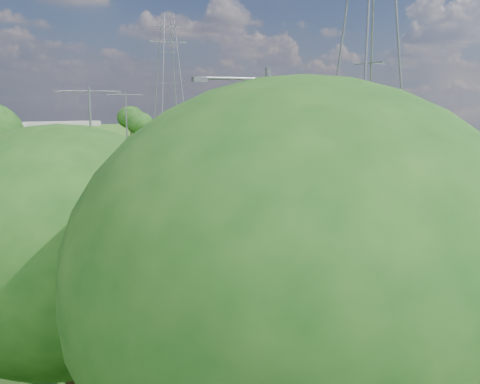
% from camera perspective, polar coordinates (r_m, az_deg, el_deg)
% --- Properties ---
extents(ground, '(260.00, 260.00, 0.00)m').
position_cam_1_polar(ground, '(67.83, -12.88, 2.10)').
color(ground, '#274D15').
rests_on(ground, ground).
extents(road, '(8.00, 150.00, 0.06)m').
position_cam_1_polar(road, '(73.62, -14.00, 2.67)').
color(road, black).
rests_on(road, ground).
extents(curb_left, '(0.50, 150.00, 0.22)m').
position_cam_1_polar(curb_left, '(72.82, -17.27, 2.51)').
color(curb_left, gray).
rests_on(curb_left, ground).
extents(curb_right, '(0.50, 150.00, 0.22)m').
position_cam_1_polar(curb_right, '(74.64, -10.82, 2.95)').
color(curb_right, gray).
rests_on(curb_right, ground).
extents(speed_limit_sign, '(0.55, 0.09, 2.40)m').
position_cam_1_polar(speed_limit_sign, '(48.72, -0.71, 1.28)').
color(speed_limit_sign, slate).
rests_on(speed_limit_sign, ground).
extents(overpass, '(30.00, 3.00, 3.20)m').
position_cam_1_polar(overpass, '(146.35, -20.51, 6.72)').
color(overpass, gray).
rests_on(overpass, ground).
extents(streetlight_near_left, '(5.90, 0.25, 10.00)m').
position_cam_1_polar(streetlight_near_left, '(20.16, 2.90, 1.49)').
color(streetlight_near_left, slate).
rests_on(streetlight_near_left, ground).
extents(streetlight_mid_left, '(5.90, 0.25, 10.00)m').
position_cam_1_polar(streetlight_mid_left, '(51.39, -15.62, 6.24)').
color(streetlight_mid_left, slate).
rests_on(streetlight_mid_left, ground).
extents(streetlight_far_right, '(5.90, 0.25, 10.00)m').
position_cam_1_polar(streetlight_far_right, '(86.21, -12.03, 7.71)').
color(streetlight_far_right, slate).
rests_on(streetlight_far_right, ground).
extents(power_tower_near, '(9.00, 6.40, 28.00)m').
position_cam_1_polar(power_tower_near, '(59.28, 13.63, 14.57)').
color(power_tower_near, slate).
rests_on(power_tower_near, ground).
extents(power_tower_far, '(9.00, 6.40, 28.00)m').
position_cam_1_polar(power_tower_far, '(127.52, -7.60, 12.09)').
color(power_tower_far, slate).
rests_on(power_tower_far, ground).
extents(tree_la, '(7.14, 7.14, 8.30)m').
position_cam_1_polar(tree_la, '(13.95, -18.23, -5.65)').
color(tree_la, black).
rests_on(tree_la, ground).
extents(tree_lf, '(7.98, 7.98, 9.28)m').
position_cam_1_polar(tree_lf, '(9.29, 6.42, -8.99)').
color(tree_lf, black).
rests_on(tree_lf, ground).
extents(tree_rb, '(6.72, 6.72, 7.82)m').
position_cam_1_polar(tree_rb, '(47.73, 15.40, 4.80)').
color(tree_rb, black).
rests_on(tree_rb, ground).
extents(tree_rc, '(5.88, 5.88, 6.84)m').
position_cam_1_polar(tree_rc, '(65.27, 1.66, 5.88)').
color(tree_rc, black).
rests_on(tree_rc, ground).
extents(tree_rd, '(7.14, 7.14, 8.30)m').
position_cam_1_polar(tree_rd, '(87.80, -4.66, 7.48)').
color(tree_rd, black).
rests_on(tree_rd, ground).
extents(tree_re, '(5.46, 5.46, 6.35)m').
position_cam_1_polar(tree_re, '(109.74, -10.61, 7.17)').
color(tree_re, black).
rests_on(tree_re, ground).
extents(tree_rf, '(6.30, 6.30, 7.33)m').
position_cam_1_polar(tree_rf, '(129.91, -11.60, 7.81)').
color(tree_rf, black).
rests_on(tree_rf, ground).
extents(bus_outbound, '(4.11, 11.77, 3.21)m').
position_cam_1_polar(bus_outbound, '(35.86, 2.91, -1.75)').
color(bus_outbound, white).
rests_on(bus_outbound, road).
extents(bus_inbound, '(4.32, 12.55, 3.43)m').
position_cam_1_polar(bus_inbound, '(44.25, -8.21, 0.53)').
color(bus_inbound, white).
rests_on(bus_inbound, road).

